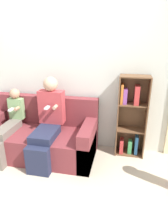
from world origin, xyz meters
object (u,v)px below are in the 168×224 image
(adult_seated, at_px, (48,120))
(child_seated, at_px, (8,126))
(couch, at_px, (41,137))
(bookshelf, at_px, (131,117))

(adult_seated, bearing_deg, child_seated, -174.24)
(couch, bearing_deg, bookshelf, 12.41)
(child_seated, bearing_deg, adult_seated, 5.76)
(couch, height_order, adult_seated, adult_seated)
(adult_seated, xyz_separation_m, bookshelf, (1.22, 0.39, -0.01))
(bookshelf, bearing_deg, adult_seated, -162.27)
(bookshelf, bearing_deg, child_seated, -166.23)
(couch, relative_size, child_seated, 1.71)
(couch, relative_size, adult_seated, 1.41)
(couch, bearing_deg, child_seated, -162.21)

